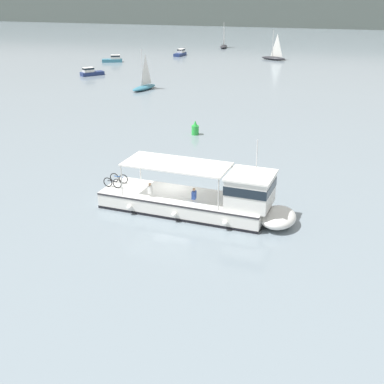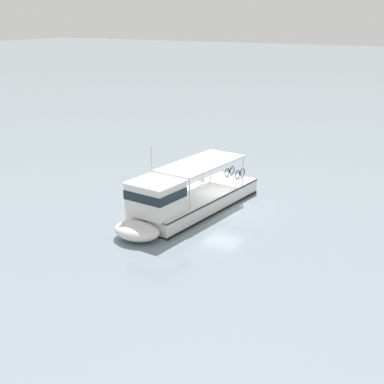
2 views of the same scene
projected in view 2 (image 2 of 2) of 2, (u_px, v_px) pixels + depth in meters
The scene contains 2 objects.
ground_plane at pixel (224, 208), 36.11m from camera, with size 400.00×400.00×0.00m, color gray.
ferry_main at pixel (183, 202), 34.37m from camera, with size 13.01×4.40×5.32m.
Camera 2 is at (30.45, 14.98, 12.60)m, focal length 49.56 mm.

